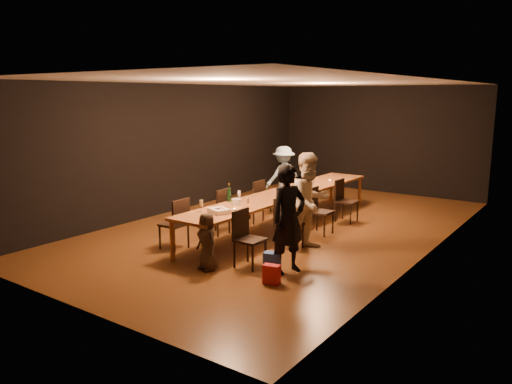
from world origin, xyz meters
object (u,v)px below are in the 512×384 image
Objects in this scene: champagne_bottle at (229,192)px; man_blue at (283,176)px; chair_left_3 at (281,192)px; ice_bucket at (298,182)px; table at (285,195)px; woman_tan at (309,202)px; birthday_cake at (219,211)px; chair_left_0 at (174,224)px; plate_stack at (236,201)px; chair_right_3 at (347,201)px; chair_right_2 at (321,211)px; woman_birthday at (288,219)px; chair_left_2 at (252,201)px; chair_left_1 at (217,211)px; chair_right_1 at (289,224)px; child at (207,241)px; chair_right_0 at (250,239)px.

man_blue is at bearing 103.61° from champagne_bottle.
ice_bucket is (0.80, -0.57, 0.41)m from chair_left_3.
woman_tan is at bearing -41.48° from table.
ice_bucket is at bearing 113.86° from birthday_cake.
woman_tan reaches higher than chair_left_0.
plate_stack is at bearing 126.27° from birthday_cake.
chair_right_3 is at bearing 69.91° from plate_stack.
man_blue is at bearing 4.11° from chair_left_0.
champagne_bottle is (0.76, -3.14, 0.18)m from man_blue.
chair_right_2 is 2.35m from woman_birthday.
man_blue reaches higher than chair_left_2.
chair_left_1 is at bearing -125.31° from table.
woman_tan is 9.54× the size of plate_stack.
chair_left_0 is 0.54× the size of woman_birthday.
chair_left_2 is at bearing 0.00° from chair_left_0.
table is 3.52× the size of woman_birthday.
chair_left_3 is at bearing 0.00° from chair_left_1.
chair_right_1 reaches higher than table.
child reaches higher than chair_left_0.
woman_tan is 4.93× the size of champagne_bottle.
child is at bearing -43.92° from birthday_cake.
chair_right_2 is 0.54× the size of woman_birthday.
chair_left_3 reaches higher than table.
man_blue is 3.41m from plate_stack.
birthday_cake is 0.76m from plate_stack.
woman_birthday is at bearing 30.80° from chair_right_1.
ice_bucket is at bearing -125.46° from chair_left_3.
table is 24.89× the size of ice_bucket.
table is at bearing -35.31° from chair_left_1.
man_blue is at bearing -105.91° from chair_right_3.
chair_right_3 and chair_left_1 have the same top height.
woman_birthday is 7.08× the size of ice_bucket.
chair_right_1 is (0.85, -1.20, -0.24)m from table.
child is 0.82m from birthday_cake.
chair_left_2 is (0.00, 1.20, 0.00)m from chair_left_1.
child is 2.19× the size of birthday_cake.
birthday_cake is (-0.79, -1.01, 0.32)m from chair_right_1.
chair_left_1 is at bearing 159.88° from champagne_bottle.
woman_tan is at bearing -116.95° from chair_left_2.
chair_right_0 is at bearing -0.00° from chair_right_3.
chair_left_1 is at bearing -54.78° from chair_right_2.
chair_right_0 is at bearing -73.46° from ice_bucket.
chair_left_0 is at bearing -146.91° from birthday_cake.
woman_birthday is 4.02× the size of birthday_cake.
table is 6.45× the size of chair_left_0.
champagne_bottle is at bearing 134.44° from child.
chair_right_3 is 2.87m from plate_stack.
woman_tan is at bearing 167.76° from chair_right_0.
woman_tan is 1.58m from champagne_bottle.
chair_left_2 is at bearing -141.78° from ice_bucket.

